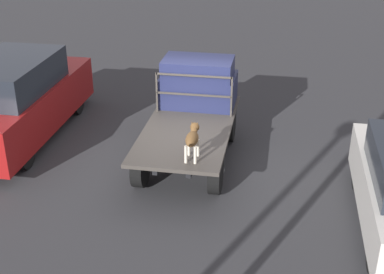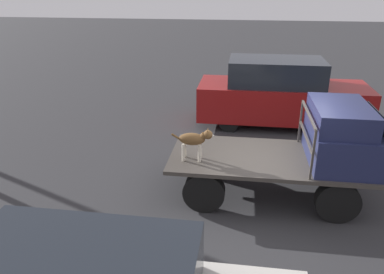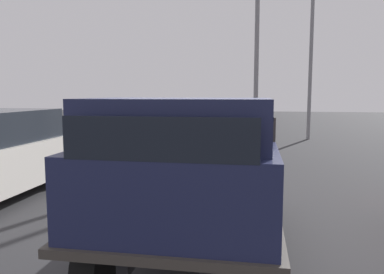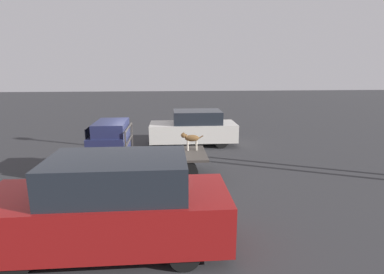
# 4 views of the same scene
# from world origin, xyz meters

# --- Properties ---
(ground_plane) EXTENTS (80.00, 80.00, 0.00)m
(ground_plane) POSITION_xyz_m (0.00, 0.00, 0.00)
(ground_plane) COLOR #2D2D30
(flatbed_truck) EXTENTS (4.00, 1.90, 0.87)m
(flatbed_truck) POSITION_xyz_m (0.00, 0.00, 0.62)
(flatbed_truck) COLOR black
(flatbed_truck) RESTS_ON ground
(truck_cab) EXTENTS (1.21, 1.78, 1.16)m
(truck_cab) POSITION_xyz_m (1.32, 0.00, 1.42)
(truck_cab) COLOR #1E2347
(truck_cab) RESTS_ON flatbed_truck
(truck_headboard) EXTENTS (0.04, 1.78, 0.96)m
(truck_headboard) POSITION_xyz_m (0.68, 0.00, 1.50)
(truck_headboard) COLOR #3D3833
(truck_headboard) RESTS_ON flatbed_truck
(dog) EXTENTS (0.86, 0.24, 0.68)m
(dog) POSITION_xyz_m (-1.47, -0.35, 1.31)
(dog) COLOR beige
(dog) RESTS_ON flatbed_truck
(light_pole_near) EXTENTS (0.51, 0.51, 7.64)m
(light_pole_near) POSITION_xyz_m (-9.03, 0.65, 5.18)
(light_pole_near) COLOR gray
(light_pole_near) RESTS_ON ground
(light_pole_far) EXTENTS (0.44, 0.44, 7.20)m
(light_pole_far) POSITION_xyz_m (-13.04, 3.02, 4.58)
(light_pole_far) COLOR gray
(light_pole_far) RESTS_ON ground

